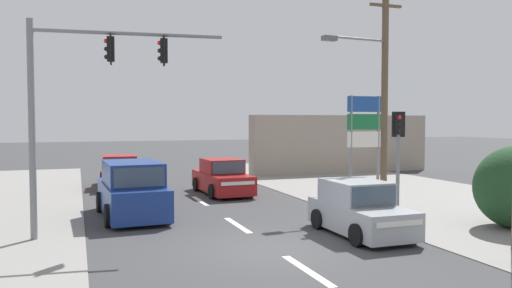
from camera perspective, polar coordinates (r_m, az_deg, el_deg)
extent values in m
plane|color=#3A3A3D|center=(13.02, 1.97, -11.82)|extent=(140.00, 140.00, 0.00)
cube|color=silver|center=(11.25, 5.86, -14.15)|extent=(0.20, 2.40, 0.01)
cube|color=silver|center=(15.77, -2.13, -9.24)|extent=(0.20, 2.40, 0.01)
cube|color=silver|center=(20.51, -6.40, -6.47)|extent=(0.20, 2.40, 0.01)
cube|color=gray|center=(19.63, 24.99, -7.10)|extent=(10.00, 44.00, 0.02)
cylinder|color=brown|center=(20.45, 14.49, 5.90)|extent=(0.26, 0.26, 8.88)
cube|color=brown|center=(20.91, 14.60, 15.07)|extent=(1.40, 0.12, 0.10)
cylinder|color=slate|center=(19.87, 11.59, 11.69)|extent=(2.60, 0.32, 0.09)
cube|color=#595B60|center=(19.13, 8.38, 11.86)|extent=(0.58, 0.33, 0.18)
cylinder|color=slate|center=(14.78, -24.23, 1.44)|extent=(0.18, 0.18, 6.00)
cylinder|color=slate|center=(14.73, -14.22, 12.14)|extent=(5.18, 0.67, 0.11)
cube|color=black|center=(14.67, -16.26, 10.37)|extent=(0.23, 0.28, 0.68)
cube|color=black|center=(14.67, -16.26, 10.37)|extent=(0.09, 0.44, 0.84)
sphere|color=red|center=(14.71, -16.75, 11.21)|extent=(0.13, 0.13, 0.13)
sphere|color=black|center=(14.68, -16.74, 10.36)|extent=(0.13, 0.13, 0.13)
sphere|color=black|center=(14.65, -16.73, 9.51)|extent=(0.13, 0.13, 0.13)
cube|color=black|center=(14.68, -10.48, 10.43)|extent=(0.23, 0.28, 0.68)
cube|color=black|center=(14.68, -10.48, 10.43)|extent=(0.09, 0.44, 0.84)
sphere|color=red|center=(14.71, -10.97, 11.28)|extent=(0.13, 0.13, 0.13)
sphere|color=black|center=(14.68, -10.96, 10.43)|extent=(0.13, 0.13, 0.13)
sphere|color=black|center=(14.65, -10.95, 9.57)|extent=(0.13, 0.13, 0.13)
cylinder|color=slate|center=(17.25, 15.89, -3.61)|extent=(0.12, 0.12, 2.80)
cube|color=black|center=(17.15, 15.97, 2.18)|extent=(0.31, 0.27, 0.68)
cube|color=black|center=(17.15, 15.97, 2.18)|extent=(0.43, 0.17, 0.84)
sphere|color=red|center=(17.04, 16.10, 2.91)|extent=(0.13, 0.13, 0.13)
sphere|color=black|center=(17.04, 16.09, 2.17)|extent=(0.13, 0.13, 0.13)
sphere|color=black|center=(17.04, 16.08, 1.43)|extent=(0.13, 0.13, 0.13)
cylinder|color=slate|center=(27.08, 10.80, 0.60)|extent=(0.16, 0.16, 4.60)
cylinder|color=slate|center=(27.98, 13.80, 0.64)|extent=(0.16, 0.16, 4.60)
cube|color=#1E4793|center=(27.52, 12.36, 4.47)|extent=(2.10, 0.14, 0.84)
cube|color=#196B38|center=(27.50, 12.34, 2.50)|extent=(2.10, 0.14, 0.84)
cube|color=silver|center=(27.52, 12.32, 0.52)|extent=(2.10, 0.14, 0.84)
cube|color=#A39384|center=(31.86, 9.71, 0.02)|extent=(12.00, 1.00, 3.60)
cube|color=maroon|center=(22.30, -3.88, -4.33)|extent=(1.82, 4.25, 0.80)
cube|color=maroon|center=(22.27, -3.93, -2.50)|extent=(1.62, 1.95, 0.62)
cube|color=#384756|center=(21.35, -3.14, -2.72)|extent=(1.44, 0.10, 0.53)
cube|color=#384756|center=(23.20, -4.65, -2.30)|extent=(1.41, 0.10, 0.50)
cube|color=white|center=(20.28, -2.07, -4.51)|extent=(1.45, 0.08, 0.14)
cylinder|color=black|center=(21.39, -0.64, -5.22)|extent=(0.21, 0.65, 0.64)
cylinder|color=black|center=(20.85, -5.03, -5.43)|extent=(0.21, 0.65, 0.64)
cylinder|color=black|center=(23.82, -2.88, -4.41)|extent=(0.21, 0.65, 0.64)
cylinder|color=black|center=(23.34, -6.85, -4.57)|extent=(0.21, 0.65, 0.64)
cube|color=navy|center=(17.46, -13.99, -6.05)|extent=(2.05, 4.58, 1.00)
cube|color=navy|center=(17.15, -13.92, -3.24)|extent=(1.84, 2.78, 0.76)
cube|color=#384756|center=(18.50, -14.55, -2.82)|extent=(1.58, 0.13, 0.65)
cube|color=#384756|center=(15.80, -13.18, -3.73)|extent=(1.55, 0.13, 0.61)
cube|color=white|center=(19.65, -14.97, -4.42)|extent=(1.56, 0.11, 0.14)
cylinder|color=black|center=(18.76, -17.41, -6.33)|extent=(0.25, 0.73, 0.72)
cylinder|color=black|center=(19.01, -11.84, -6.15)|extent=(0.25, 0.73, 0.72)
cylinder|color=black|center=(16.02, -16.52, -7.86)|extent=(0.25, 0.73, 0.72)
cylinder|color=black|center=(16.31, -10.02, -7.60)|extent=(0.25, 0.73, 0.72)
cube|color=#A3A8AD|center=(14.66, 11.88, -8.19)|extent=(1.60, 3.60, 0.76)
cube|color=#A3A8AD|center=(14.80, 11.29, -5.34)|extent=(1.48, 1.90, 0.64)
cube|color=#384756|center=(13.99, 13.35, -5.82)|extent=(1.36, 0.06, 0.54)
cube|color=#384756|center=(15.63, 9.45, -4.89)|extent=(1.33, 0.06, 0.51)
cube|color=white|center=(13.15, 16.10, -8.74)|extent=(1.36, 0.04, 0.14)
cylinder|color=black|center=(14.24, 17.04, -9.43)|extent=(0.18, 0.60, 0.60)
cylinder|color=black|center=(13.36, 11.45, -10.17)|extent=(0.18, 0.60, 0.60)
cylinder|color=black|center=(16.05, 12.21, -8.01)|extent=(0.18, 0.60, 0.60)
cylinder|color=black|center=(15.27, 7.06, -8.51)|extent=(0.18, 0.60, 0.60)
cube|color=maroon|center=(25.48, -15.29, -3.54)|extent=(1.93, 4.29, 0.80)
cube|color=maroon|center=(25.37, -15.31, -1.96)|extent=(1.66, 1.98, 0.62)
cube|color=#384756|center=(26.34, -15.36, -1.79)|extent=(1.44, 0.14, 0.53)
cube|color=#384756|center=(24.40, -15.26, -2.14)|extent=(1.41, 0.14, 0.50)
cube|color=white|center=(27.58, -15.40, -2.70)|extent=(1.44, 0.12, 0.14)
cylinder|color=black|center=(26.80, -17.17, -3.74)|extent=(0.23, 0.65, 0.64)
cylinder|color=black|center=(26.83, -13.53, -3.68)|extent=(0.23, 0.65, 0.64)
cylinder|color=black|center=(24.21, -17.24, -4.41)|extent=(0.23, 0.65, 0.64)
cylinder|color=black|center=(24.25, -13.20, -4.35)|extent=(0.23, 0.65, 0.64)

